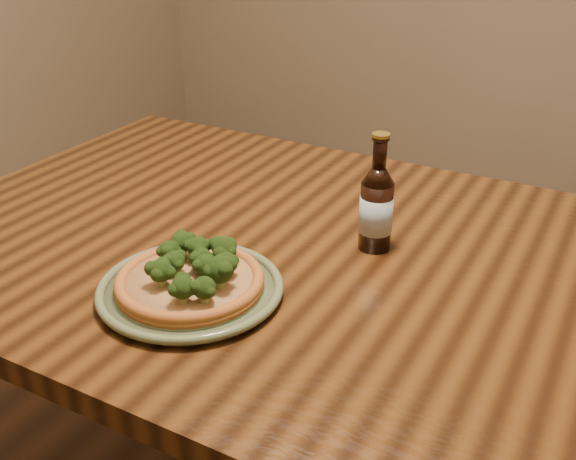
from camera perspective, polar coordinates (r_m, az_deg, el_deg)
The scene contains 4 objects.
table at distance 1.14m, azimuth 6.20°, elevation -6.80°, with size 1.60×0.90×0.75m.
plate at distance 1.00m, azimuth -8.25°, elevation -4.96°, with size 0.27×0.27×0.02m.
pizza at distance 0.99m, azimuth -8.15°, elevation -3.99°, with size 0.22×0.22×0.07m.
beer_bottle at distance 1.10m, azimuth 7.49°, elevation 1.92°, with size 0.05×0.05×0.20m.
Camera 1 is at (0.35, -0.78, 1.29)m, focal length 42.00 mm.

